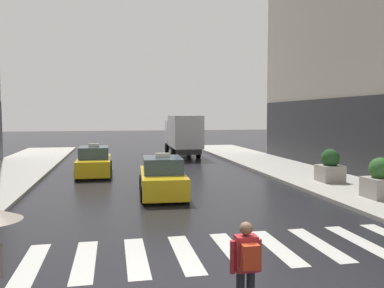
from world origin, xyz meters
name	(u,v)px	position (x,y,z in m)	size (l,w,h in m)	color
crosswalk_markings	(209,252)	(0.00, 3.00, 0.00)	(11.30, 2.80, 0.01)	silver
taxi_lead	(162,178)	(-0.26, 10.28, 0.72)	(2.11, 4.62, 1.80)	yellow
taxi_second	(94,162)	(-3.37, 16.56, 0.72)	(1.94, 4.55, 1.80)	yellow
box_truck	(183,134)	(3.36, 25.57, 1.85)	(2.41, 7.59, 3.35)	#2D2D2D
pedestrian_with_backpack	(246,263)	(-0.17, -0.28, 0.97)	(0.55, 0.43, 1.65)	black
planter_near_corner	(380,180)	(7.98, 7.23, 0.87)	(1.10, 1.10, 1.60)	#A8A399
planter_mid_block	(330,167)	(8.10, 11.10, 0.87)	(1.10, 1.10, 1.60)	#A8A399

